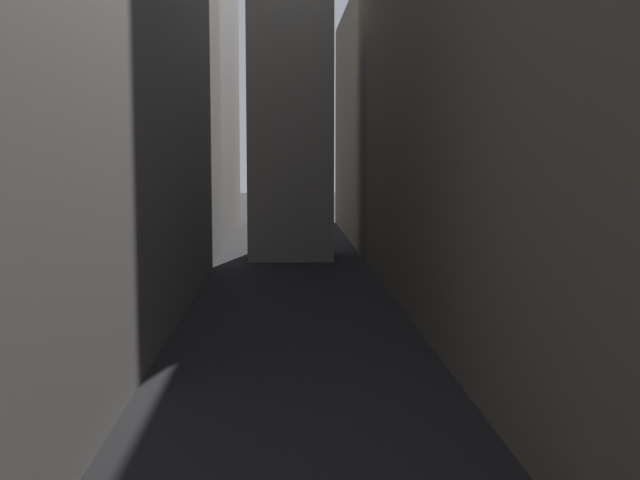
{
  "coord_description": "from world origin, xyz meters",
  "views": [
    {
      "loc": [
        -0.53,
        7.7,
        7.87
      ],
      "look_at": [
        0.0,
        19.69,
        6.64
      ],
      "focal_mm": 46.74,
      "sensor_mm": 36.0,
      "label": 1
    }
  ],
  "objects": [
    {
      "name": "building_block_right",
      "position": [
        12.86,
        50.0,
        10.93
      ],
      "size": [
        14.73,
        108.0,
        21.85
      ],
      "primitive_type": "cube",
      "color": "#60594F",
      "rests_on": "ground"
    },
    {
      "name": "ground_plane",
      "position": [
        0.0,
        48.0,
        0.0
      ],
      "size": [
        264.0,
        264.0,
        0.0
      ],
      "primitive_type": "plane",
      "color": "black"
    },
    {
      "name": "building_block_left",
      "position": [
        -13.25,
        50.0,
        12.78
      ],
      "size": [
        15.5,
        108.0,
        25.56
      ],
      "primitive_type": "cube",
      "color": "slate",
      "rests_on": "ground"
    }
  ]
}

